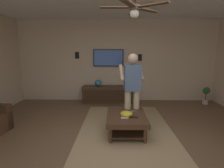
# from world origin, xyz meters

# --- Properties ---
(ground_plane) EXTENTS (8.00, 8.00, 0.00)m
(ground_plane) POSITION_xyz_m (0.00, 0.00, 0.00)
(ground_plane) COLOR brown
(wall_back_tv) EXTENTS (0.10, 6.87, 2.74)m
(wall_back_tv) POSITION_xyz_m (3.18, 0.00, 1.37)
(wall_back_tv) COLOR #C6B299
(wall_back_tv) RESTS_ON ground
(area_rug) EXTENTS (3.08, 1.98, 0.01)m
(area_rug) POSITION_xyz_m (0.76, -0.17, 0.01)
(area_rug) COLOR #9E8460
(area_rug) RESTS_ON ground
(coffee_table) EXTENTS (1.00, 0.80, 0.40)m
(coffee_table) POSITION_xyz_m (0.56, -0.17, 0.30)
(coffee_table) COLOR #422B1C
(coffee_table) RESTS_ON ground
(media_console) EXTENTS (0.45, 1.70, 0.55)m
(media_console) POSITION_xyz_m (2.85, 0.29, 0.28)
(media_console) COLOR #422B1C
(media_console) RESTS_ON ground
(tv) EXTENTS (0.05, 1.02, 0.57)m
(tv) POSITION_xyz_m (3.09, 0.29, 1.48)
(tv) COLOR black
(person_standing) EXTENTS (0.57, 0.57, 1.64)m
(person_standing) POSITION_xyz_m (1.00, -0.32, 0.93)
(person_standing) COLOR #C6B793
(person_standing) RESTS_ON ground
(potted_plant_short) EXTENTS (0.22, 0.22, 0.57)m
(potted_plant_short) POSITION_xyz_m (2.65, -2.87, 0.38)
(potted_plant_short) COLOR #B7B2A8
(potted_plant_short) RESTS_ON ground
(bowl) EXTENTS (0.25, 0.25, 0.11)m
(bowl) POSITION_xyz_m (0.46, -0.16, 0.46)
(bowl) COLOR gold
(bowl) RESTS_ON coffee_table
(remote_white) EXTENTS (0.06, 0.15, 0.02)m
(remote_white) POSITION_xyz_m (0.37, -0.12, 0.41)
(remote_white) COLOR white
(remote_white) RESTS_ON coffee_table
(remote_black) EXTENTS (0.08, 0.16, 0.02)m
(remote_black) POSITION_xyz_m (0.40, -0.31, 0.41)
(remote_black) COLOR black
(remote_black) RESTS_ON coffee_table
(remote_grey) EXTENTS (0.13, 0.15, 0.02)m
(remote_grey) POSITION_xyz_m (0.72, -0.30, 0.41)
(remote_grey) COLOR slate
(remote_grey) RESTS_ON coffee_table
(vase_round) EXTENTS (0.22, 0.22, 0.22)m
(vase_round) POSITION_xyz_m (2.81, 0.63, 0.66)
(vase_round) COLOR teal
(vase_round) RESTS_ON media_console
(wall_speaker_left) EXTENTS (0.06, 0.12, 0.22)m
(wall_speaker_left) POSITION_xyz_m (3.10, -0.77, 1.49)
(wall_speaker_left) COLOR black
(wall_speaker_right) EXTENTS (0.06, 0.12, 0.22)m
(wall_speaker_right) POSITION_xyz_m (3.10, 1.35, 1.57)
(wall_speaker_right) COLOR black
(ceiling_fan) EXTENTS (1.17, 1.13, 0.46)m
(ceiling_fan) POSITION_xyz_m (0.36, -0.27, 2.41)
(ceiling_fan) COLOR #4C3828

